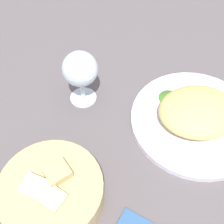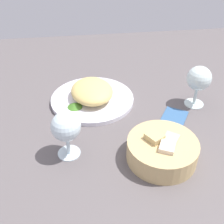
{
  "view_description": "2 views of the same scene",
  "coord_description": "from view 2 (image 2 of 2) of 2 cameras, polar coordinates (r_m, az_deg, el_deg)",
  "views": [
    {
      "loc": [
        9.9,
        28.28,
        52.09
      ],
      "look_at": [
        8.13,
        -7.42,
        5.32
      ],
      "focal_mm": 47.66,
      "sensor_mm": 36.0,
      "label": 1
    },
    {
      "loc": [
        68.14,
        -11.79,
        52.52
      ],
      "look_at": [
        5.1,
        -3.16,
        5.67
      ],
      "focal_mm": 44.7,
      "sensor_mm": 36.0,
      "label": 2
    }
  ],
  "objects": [
    {
      "name": "folded_napkin",
      "position": [
        0.87,
        12.45,
        -1.29
      ],
      "size": [
        13.04,
        11.85,
        0.8
      ],
      "primitive_type": "cube",
      "rotation": [
        0.0,
        0.0,
        2.57
      ],
      "color": "#345D8E",
      "rests_on": "ground_plane"
    },
    {
      "name": "plate",
      "position": [
        0.94,
        -4.03,
        2.63
      ],
      "size": [
        27.46,
        27.46,
        1.4
      ],
      "primitive_type": "cylinder",
      "color": "white",
      "rests_on": "ground_plane"
    },
    {
      "name": "wine_glass_near",
      "position": [
        0.7,
        -9.39,
        -3.25
      ],
      "size": [
        7.53,
        7.53,
        13.0
      ],
      "color": "silver",
      "rests_on": "ground_plane"
    },
    {
      "name": "wine_glass_far",
      "position": [
        0.91,
        17.33,
        6.32
      ],
      "size": [
        7.77,
        7.77,
        13.61
      ],
      "color": "silver",
      "rests_on": "ground_plane"
    },
    {
      "name": "omelette",
      "position": [
        0.92,
        -4.11,
        4.33
      ],
      "size": [
        17.77,
        15.16,
        5.13
      ],
      "primitive_type": "ellipsoid",
      "rotation": [
        0.0,
        0.0,
        0.1
      ],
      "color": "#DCBD6C",
      "rests_on": "plate"
    },
    {
      "name": "lettuce_garnish",
      "position": [
        0.89,
        -7.62,
        1.46
      ],
      "size": [
        4.8,
        4.8,
        1.58
      ],
      "primitive_type": "cone",
      "color": "#458028",
      "rests_on": "plate"
    },
    {
      "name": "bread_basket",
      "position": [
        0.72,
        10.21,
        -7.62
      ],
      "size": [
        17.94,
        17.94,
        7.26
      ],
      "color": "tan",
      "rests_on": "ground_plane"
    },
    {
      "name": "ground_plane",
      "position": [
        0.87,
        1.6,
        -1.39
      ],
      "size": [
        140.0,
        140.0,
        2.0
      ],
      "primitive_type": "cube",
      "color": "#5A5354"
    }
  ]
}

